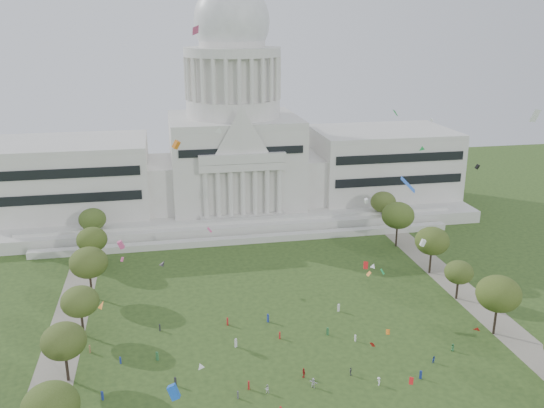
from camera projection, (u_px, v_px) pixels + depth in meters
ground at (321, 408)px, 101.82m from camera, size 400.00×400.00×0.00m
capitol at (234, 151)px, 201.36m from camera, size 160.00×64.50×91.30m
path_left at (62, 347)px, 121.08m from camera, size 8.00×160.00×0.04m
path_right at (479, 306)px, 138.67m from camera, size 8.00×160.00×0.04m
row_tree_l_1 at (51, 406)px, 88.27m from camera, size 8.86×8.86×12.59m
row_tree_l_2 at (64, 341)px, 107.19m from camera, size 8.42×8.42×11.97m
row_tree_r_2 at (499, 294)px, 123.31m from camera, size 9.55×9.55×13.58m
row_tree_l_3 at (80, 302)px, 122.99m from camera, size 8.12×8.12×11.55m
row_tree_r_3 at (459, 272)px, 140.08m from camera, size 7.01×7.01×9.98m
row_tree_l_4 at (89, 263)px, 139.95m from camera, size 9.29×9.29×13.21m
row_tree_r_4 at (432, 241)px, 154.03m from camera, size 9.19×9.19×13.06m
row_tree_l_5 at (92, 240)px, 157.43m from camera, size 8.33×8.33×11.85m
row_tree_r_5 at (398, 215)px, 172.46m from camera, size 9.82×9.82×13.96m
row_tree_l_6 at (92, 219)px, 174.13m from camera, size 8.19×8.19×11.64m
row_tree_r_6 at (383, 202)px, 190.12m from camera, size 8.42×8.42×11.97m
person_0 at (453, 347)px, 119.32m from camera, size 0.81×0.97×1.68m
person_2 at (434, 360)px, 115.12m from camera, size 0.83×0.63×1.53m
person_3 at (379, 381)px, 107.99m from camera, size 0.59×1.13×1.75m
person_4 at (304, 373)px, 110.40m from camera, size 0.87×1.28×2.00m
person_5 at (313, 383)px, 107.38m from camera, size 1.75×1.78×1.93m
person_8 at (267, 389)px, 105.79m from camera, size 0.86×0.54×1.75m
person_10 at (351, 371)px, 111.09m from camera, size 0.82×1.11×1.68m
distant_crowd at (236, 363)px, 113.88m from camera, size 63.57×41.13×1.94m
kite_swarm at (299, 266)px, 103.67m from camera, size 83.31×97.35×61.24m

